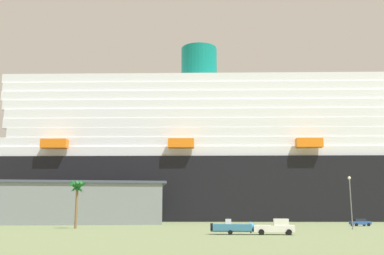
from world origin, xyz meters
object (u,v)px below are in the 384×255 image
(cruise_ship, at_px, (289,164))
(pickup_truck, at_px, (276,227))
(street_lamp, at_px, (350,195))
(parked_car_blue_suv, at_px, (360,222))
(small_boat_on_trailer, at_px, (237,228))
(palm_tree, at_px, (77,189))

(cruise_ship, distance_m, pickup_truck, 93.05)
(street_lamp, height_order, parked_car_blue_suv, street_lamp)
(cruise_ship, height_order, pickup_truck, cruise_ship)
(cruise_ship, distance_m, small_boat_on_trailer, 93.92)
(palm_tree, bearing_deg, pickup_truck, -35.29)
(street_lamp, bearing_deg, parked_car_blue_suv, 62.74)
(parked_car_blue_suv, bearing_deg, cruise_ship, 90.32)
(palm_tree, bearing_deg, parked_car_blue_suv, 10.17)
(pickup_truck, relative_size, parked_car_blue_suv, 1.31)
(street_lamp, bearing_deg, small_boat_on_trailer, -146.02)
(pickup_truck, bearing_deg, cruise_ship, 73.19)
(pickup_truck, bearing_deg, parked_car_blue_suv, 51.60)
(small_boat_on_trailer, distance_m, street_lamp, 28.44)
(parked_car_blue_suv, bearing_deg, small_boat_on_trailer, -134.33)
(street_lamp, bearing_deg, palm_tree, 172.62)
(pickup_truck, xyz_separation_m, street_lamp, (17.85, 16.52, 4.97))
(parked_car_blue_suv, bearing_deg, pickup_truck, -128.40)
(cruise_ship, height_order, parked_car_blue_suv, cruise_ship)
(palm_tree, bearing_deg, cruise_ship, 47.48)
(palm_tree, height_order, street_lamp, street_lamp)
(pickup_truck, xyz_separation_m, palm_tree, (-32.57, 23.05, 6.25))
(small_boat_on_trailer, xyz_separation_m, street_lamp, (23.21, 15.65, 5.05))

